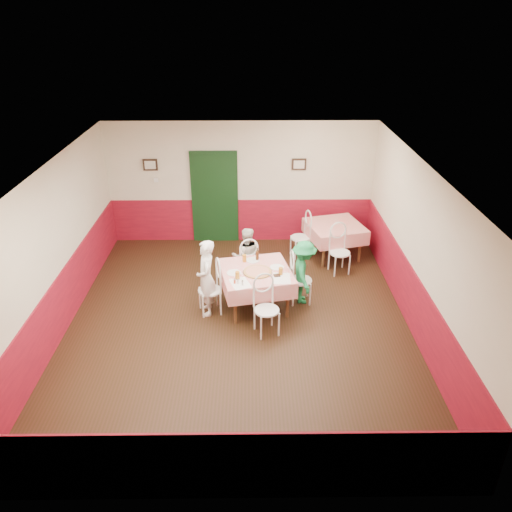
{
  "coord_description": "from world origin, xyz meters",
  "views": [
    {
      "loc": [
        0.23,
        -7.32,
        5.06
      ],
      "look_at": [
        0.31,
        0.54,
        1.05
      ],
      "focal_mm": 35.0,
      "sensor_mm": 36.0,
      "label": 1
    }
  ],
  "objects_px": {
    "main_table": "(256,289)",
    "chair_near": "(267,310)",
    "glass_a": "(237,275)",
    "chair_right": "(301,280)",
    "chair_second_b": "(340,253)",
    "wallet": "(277,275)",
    "chair_far": "(247,264)",
    "diner_far": "(246,256)",
    "diner_left": "(206,278)",
    "chair_left": "(210,290)",
    "second_table": "(334,241)",
    "chair_second_a": "(300,238)",
    "glass_c": "(244,258)",
    "glass_b": "(281,271)",
    "pizza": "(257,272)",
    "beer_bottle": "(257,255)",
    "diner_right": "(304,272)"
  },
  "relations": [
    {
      "from": "chair_right",
      "to": "glass_a",
      "type": "height_order",
      "value": "glass_a"
    },
    {
      "from": "second_table",
      "to": "diner_left",
      "type": "bearing_deg",
      "value": -139.59
    },
    {
      "from": "chair_second_b",
      "to": "diner_left",
      "type": "relative_size",
      "value": 0.63
    },
    {
      "from": "diner_left",
      "to": "diner_right",
      "type": "bearing_deg",
      "value": 94.74
    },
    {
      "from": "glass_c",
      "to": "diner_right",
      "type": "distance_m",
      "value": 1.13
    },
    {
      "from": "chair_left",
      "to": "pizza",
      "type": "height_order",
      "value": "chair_left"
    },
    {
      "from": "chair_near",
      "to": "chair_second_b",
      "type": "xyz_separation_m",
      "value": [
        1.57,
        2.14,
        0.0
      ]
    },
    {
      "from": "chair_left",
      "to": "wallet",
      "type": "relative_size",
      "value": 8.18
    },
    {
      "from": "chair_right",
      "to": "glass_c",
      "type": "height_order",
      "value": "same"
    },
    {
      "from": "chair_right",
      "to": "beer_bottle",
      "type": "xyz_separation_m",
      "value": [
        -0.8,
        0.23,
        0.42
      ]
    },
    {
      "from": "chair_near",
      "to": "glass_c",
      "type": "relative_size",
      "value": 6.43
    },
    {
      "from": "chair_right",
      "to": "diner_far",
      "type": "bearing_deg",
      "value": 51.1
    },
    {
      "from": "chair_far",
      "to": "glass_a",
      "type": "xyz_separation_m",
      "value": [
        -0.15,
        -1.15,
        0.38
      ]
    },
    {
      "from": "main_table",
      "to": "glass_a",
      "type": "bearing_deg",
      "value": -136.22
    },
    {
      "from": "chair_far",
      "to": "chair_near",
      "type": "xyz_separation_m",
      "value": [
        0.34,
        -1.66,
        0.0
      ]
    },
    {
      "from": "diner_right",
      "to": "diner_left",
      "type": "bearing_deg",
      "value": 98.93
    },
    {
      "from": "chair_second_b",
      "to": "glass_a",
      "type": "distance_m",
      "value": 2.66
    },
    {
      "from": "chair_second_b",
      "to": "glass_a",
      "type": "height_order",
      "value": "glass_a"
    },
    {
      "from": "chair_second_b",
      "to": "glass_c",
      "type": "height_order",
      "value": "same"
    },
    {
      "from": "chair_right",
      "to": "glass_c",
      "type": "distance_m",
      "value": 1.13
    },
    {
      "from": "diner_far",
      "to": "diner_right",
      "type": "bearing_deg",
      "value": 139.56
    },
    {
      "from": "chair_second_a",
      "to": "glass_a",
      "type": "bearing_deg",
      "value": -44.0
    },
    {
      "from": "main_table",
      "to": "glass_a",
      "type": "height_order",
      "value": "glass_a"
    },
    {
      "from": "glass_a",
      "to": "diner_left",
      "type": "xyz_separation_m",
      "value": [
        -0.56,
        0.13,
        -0.12
      ]
    },
    {
      "from": "chair_far",
      "to": "chair_second_b",
      "type": "height_order",
      "value": "same"
    },
    {
      "from": "glass_a",
      "to": "glass_c",
      "type": "bearing_deg",
      "value": 80.16
    },
    {
      "from": "second_table",
      "to": "diner_far",
      "type": "relative_size",
      "value": 0.94
    },
    {
      "from": "chair_right",
      "to": "glass_c",
      "type": "relative_size",
      "value": 6.43
    },
    {
      "from": "pizza",
      "to": "glass_b",
      "type": "distance_m",
      "value": 0.42
    },
    {
      "from": "second_table",
      "to": "chair_far",
      "type": "xyz_separation_m",
      "value": [
        -1.92,
        -1.22,
        0.08
      ]
    },
    {
      "from": "chair_far",
      "to": "diner_far",
      "type": "bearing_deg",
      "value": -93.08
    },
    {
      "from": "chair_right",
      "to": "glass_a",
      "type": "relative_size",
      "value": 6.3
    },
    {
      "from": "chair_near",
      "to": "wallet",
      "type": "bearing_deg",
      "value": 53.6
    },
    {
      "from": "wallet",
      "to": "glass_a",
      "type": "bearing_deg",
      "value": 176.88
    },
    {
      "from": "chair_second_b",
      "to": "diner_far",
      "type": "xyz_separation_m",
      "value": [
        -1.93,
        -0.42,
        0.15
      ]
    },
    {
      "from": "glass_b",
      "to": "diner_far",
      "type": "bearing_deg",
      "value": 120.8
    },
    {
      "from": "main_table",
      "to": "second_table",
      "type": "bearing_deg",
      "value": 49.65
    },
    {
      "from": "glass_c",
      "to": "wallet",
      "type": "height_order",
      "value": "glass_c"
    },
    {
      "from": "chair_right",
      "to": "chair_second_a",
      "type": "relative_size",
      "value": 1.0
    },
    {
      "from": "chair_left",
      "to": "chair_second_a",
      "type": "height_order",
      "value": "same"
    },
    {
      "from": "glass_a",
      "to": "chair_left",
      "type": "bearing_deg",
      "value": 164.45
    },
    {
      "from": "chair_right",
      "to": "diner_far",
      "type": "distance_m",
      "value": 1.25
    },
    {
      "from": "main_table",
      "to": "chair_near",
      "type": "bearing_deg",
      "value": -78.34
    },
    {
      "from": "beer_bottle",
      "to": "diner_right",
      "type": "distance_m",
      "value": 0.92
    },
    {
      "from": "chair_left",
      "to": "diner_right",
      "type": "height_order",
      "value": "diner_right"
    },
    {
      "from": "second_table",
      "to": "glass_c",
      "type": "bearing_deg",
      "value": -138.91
    },
    {
      "from": "chair_right",
      "to": "diner_far",
      "type": "relative_size",
      "value": 0.76
    },
    {
      "from": "chair_second_b",
      "to": "glass_b",
      "type": "bearing_deg",
      "value": -146.79
    },
    {
      "from": "chair_right",
      "to": "glass_b",
      "type": "distance_m",
      "value": 0.64
    },
    {
      "from": "chair_second_a",
      "to": "wallet",
      "type": "bearing_deg",
      "value": -30.37
    }
  ]
}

